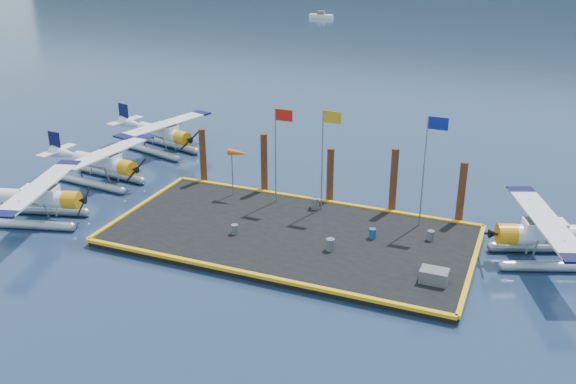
{
  "coord_description": "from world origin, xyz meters",
  "views": [
    {
      "loc": [
        12.14,
        -30.03,
        16.35
      ],
      "look_at": [
        -0.95,
        2.0,
        1.99
      ],
      "focal_mm": 40.0,
      "sensor_mm": 36.0,
      "label": 1
    }
  ],
  "objects_px": {
    "piling_4": "(461,195)",
    "windsock": "(238,154)",
    "seaplane_d": "(550,237)",
    "drum_4": "(431,235)",
    "piling_2": "(330,177)",
    "seaplane_c": "(162,135)",
    "drum_1": "(330,245)",
    "drum_3": "(235,229)",
    "piling_3": "(393,183)",
    "seaplane_a": "(36,201)",
    "crate": "(434,276)",
    "flagpole_red": "(279,141)",
    "flagpole_blue": "(429,155)",
    "drum_2": "(372,233)",
    "drum_5": "(315,203)",
    "flagpole_yellow": "(326,145)",
    "piling_1": "(264,165)",
    "piling_0": "(203,158)",
    "seaplane_b": "(103,165)"
  },
  "relations": [
    {
      "from": "piling_3",
      "to": "flagpole_red",
      "type": "bearing_deg",
      "value": -166.75
    },
    {
      "from": "seaplane_c",
      "to": "drum_4",
      "type": "xyz_separation_m",
      "value": [
        22.38,
        -8.23,
        -0.7
      ]
    },
    {
      "from": "drum_4",
      "to": "piling_4",
      "type": "bearing_deg",
      "value": 72.29
    },
    {
      "from": "crate",
      "to": "windsock",
      "type": "height_order",
      "value": "windsock"
    },
    {
      "from": "drum_3",
      "to": "drum_4",
      "type": "relative_size",
      "value": 1.0
    },
    {
      "from": "piling_0",
      "to": "piling_1",
      "type": "bearing_deg",
      "value": 0.0
    },
    {
      "from": "drum_2",
      "to": "piling_4",
      "type": "bearing_deg",
      "value": 46.17
    },
    {
      "from": "seaplane_a",
      "to": "piling_4",
      "type": "relative_size",
      "value": 2.2
    },
    {
      "from": "seaplane_c",
      "to": "flagpole_yellow",
      "type": "bearing_deg",
      "value": 82.1
    },
    {
      "from": "seaplane_c",
      "to": "piling_4",
      "type": "distance_m",
      "value": 23.94
    },
    {
      "from": "piling_2",
      "to": "piling_4",
      "type": "distance_m",
      "value": 8.0
    },
    {
      "from": "windsock",
      "to": "piling_2",
      "type": "bearing_deg",
      "value": 16.15
    },
    {
      "from": "drum_1",
      "to": "drum_5",
      "type": "distance_m",
      "value": 5.46
    },
    {
      "from": "seaplane_b",
      "to": "windsock",
      "type": "xyz_separation_m",
      "value": [
        10.03,
        0.65,
        1.89
      ]
    },
    {
      "from": "piling_1",
      "to": "piling_3",
      "type": "xyz_separation_m",
      "value": [
        8.5,
        0.0,
        0.05
      ]
    },
    {
      "from": "drum_1",
      "to": "flagpole_red",
      "type": "bearing_deg",
      "value": 135.88
    },
    {
      "from": "drum_4",
      "to": "flagpole_blue",
      "type": "relative_size",
      "value": 0.08
    },
    {
      "from": "drum_5",
      "to": "flagpole_blue",
      "type": "bearing_deg",
      "value": 0.67
    },
    {
      "from": "seaplane_c",
      "to": "piling_1",
      "type": "height_order",
      "value": "piling_1"
    },
    {
      "from": "drum_1",
      "to": "piling_4",
      "type": "relative_size",
      "value": 0.16
    },
    {
      "from": "windsock",
      "to": "piling_2",
      "type": "relative_size",
      "value": 0.82
    },
    {
      "from": "drum_2",
      "to": "seaplane_d",
      "type": "bearing_deg",
      "value": 9.98
    },
    {
      "from": "piling_1",
      "to": "seaplane_a",
      "type": "bearing_deg",
      "value": -140.62
    },
    {
      "from": "drum_3",
      "to": "piling_3",
      "type": "height_order",
      "value": "piling_3"
    },
    {
      "from": "seaplane_c",
      "to": "crate",
      "type": "relative_size",
      "value": 6.63
    },
    {
      "from": "drum_2",
      "to": "piling_3",
      "type": "xyz_separation_m",
      "value": [
        0.07,
        4.23,
        1.47
      ]
    },
    {
      "from": "seaplane_d",
      "to": "piling_1",
      "type": "relative_size",
      "value": 2.14
    },
    {
      "from": "seaplane_a",
      "to": "piling_4",
      "type": "bearing_deg",
      "value": 95.27
    },
    {
      "from": "drum_4",
      "to": "piling_2",
      "type": "height_order",
      "value": "piling_2"
    },
    {
      "from": "seaplane_a",
      "to": "drum_4",
      "type": "bearing_deg",
      "value": 88.61
    },
    {
      "from": "seaplane_d",
      "to": "windsock",
      "type": "height_order",
      "value": "windsock"
    },
    {
      "from": "piling_1",
      "to": "drum_3",
      "type": "bearing_deg",
      "value": -80.23
    },
    {
      "from": "piling_2",
      "to": "seaplane_c",
      "type": "bearing_deg",
      "value": 162.09
    },
    {
      "from": "flagpole_blue",
      "to": "drum_2",
      "type": "bearing_deg",
      "value": -130.65
    },
    {
      "from": "piling_3",
      "to": "drum_4",
      "type": "bearing_deg",
      "value": -47.59
    },
    {
      "from": "piling_2",
      "to": "flagpole_blue",
      "type": "bearing_deg",
      "value": -14.48
    },
    {
      "from": "seaplane_d",
      "to": "drum_4",
      "type": "relative_size",
      "value": 16.41
    },
    {
      "from": "flagpole_yellow",
      "to": "piling_0",
      "type": "distance_m",
      "value": 9.67
    },
    {
      "from": "drum_3",
      "to": "piling_3",
      "type": "relative_size",
      "value": 0.13
    },
    {
      "from": "piling_3",
      "to": "piling_4",
      "type": "xyz_separation_m",
      "value": [
        4.0,
        0.0,
        -0.15
      ]
    },
    {
      "from": "seaplane_d",
      "to": "seaplane_a",
      "type": "bearing_deg",
      "value": 81.58
    },
    {
      "from": "seaplane_c",
      "to": "seaplane_d",
      "type": "xyz_separation_m",
      "value": [
        28.39,
        -7.62,
        0.04
      ]
    },
    {
      "from": "drum_1",
      "to": "drum_3",
      "type": "relative_size",
      "value": 1.19
    },
    {
      "from": "drum_4",
      "to": "seaplane_b",
      "type": "bearing_deg",
      "value": 177.48
    },
    {
      "from": "drum_2",
      "to": "drum_5",
      "type": "distance_m",
      "value": 5.0
    },
    {
      "from": "windsock",
      "to": "piling_2",
      "type": "xyz_separation_m",
      "value": [
        5.53,
        1.6,
        -1.33
      ]
    },
    {
      "from": "seaplane_d",
      "to": "piling_1",
      "type": "bearing_deg",
      "value": 60.56
    },
    {
      "from": "piling_4",
      "to": "windsock",
      "type": "bearing_deg",
      "value": -173.25
    },
    {
      "from": "drum_1",
      "to": "drum_4",
      "type": "bearing_deg",
      "value": 34.36
    },
    {
      "from": "flagpole_blue",
      "to": "windsock",
      "type": "distance_m",
      "value": 11.81
    }
  ]
}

